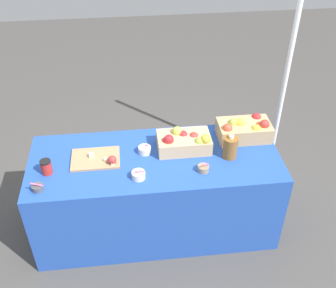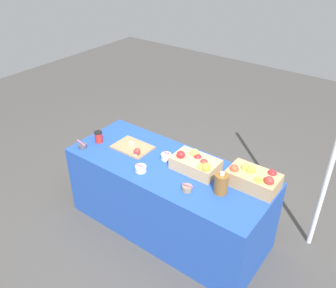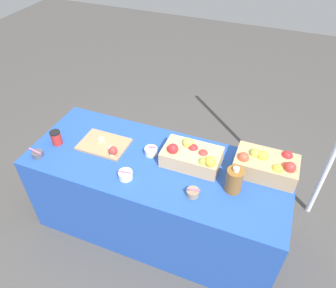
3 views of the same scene
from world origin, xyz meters
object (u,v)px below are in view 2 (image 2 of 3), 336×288
Objects in this scene: sample_bowl_mid at (141,169)px; sample_bowl_extra at (187,188)px; cutting_board_front at (133,148)px; cider_jug at (221,184)px; apple_crate_left at (254,179)px; sample_bowl_far at (83,146)px; apple_crate_middle at (195,163)px; sample_bowl_near at (166,157)px; coffee_cup at (99,137)px.

sample_bowl_mid is 1.02× the size of sample_bowl_extra.
cider_jug reaches higher than cutting_board_front.
sample_bowl_far is (-1.57, -0.43, -0.06)m from apple_crate_left.
sample_bowl_mid is at bearing 3.54° from sample_bowl_far.
apple_crate_middle is 4.15× the size of sample_bowl_mid.
apple_crate_middle is 3.79× the size of sample_bowl_near.
apple_crate_left is 0.52m from apple_crate_middle.
sample_bowl_near is at bearing -177.32° from apple_crate_middle.
cutting_board_front is 3.92× the size of sample_bowl_far.
apple_crate_left reaches higher than sample_bowl_near.
sample_bowl_far is 0.82× the size of coffee_cup.
sample_bowl_mid is (-0.87, -0.39, -0.05)m from apple_crate_left.
apple_crate_middle is at bearing 158.30° from cider_jug.
sample_bowl_mid and sample_bowl_extra have the same top height.
sample_bowl_far is at bearing -104.77° from coffee_cup.
apple_crate_left is at bearing 10.62° from apple_crate_middle.
sample_bowl_near is at bearing 23.18° from sample_bowl_far.
sample_bowl_extra is (0.11, -0.27, -0.05)m from apple_crate_middle.
cutting_board_front is at bearing -172.07° from apple_crate_left.
apple_crate_middle is 4.40× the size of sample_bowl_far.
cider_jug is at bearing 1.47° from coffee_cup.
sample_bowl_extra reaches higher than cutting_board_front.
cutting_board_front is at bearing -174.17° from apple_crate_middle.
apple_crate_left is 0.55m from sample_bowl_extra.
apple_crate_left is 3.89× the size of sample_bowl_near.
coffee_cup is (-0.65, 0.13, 0.03)m from sample_bowl_mid.
sample_bowl_near is (-0.30, -0.01, -0.04)m from apple_crate_middle.
apple_crate_middle is 1.03m from coffee_cup.
apple_crate_left reaches higher than apple_crate_middle.
sample_bowl_extra is at bearing -5.48° from coffee_cup.
sample_bowl_far is at bearing -176.46° from sample_bowl_mid.
sample_bowl_mid is 0.50× the size of cider_jug.
sample_bowl_near reaches higher than cutting_board_front.
sample_bowl_mid is 1.06× the size of sample_bowl_far.
sample_bowl_extra is at bearing 3.18° from sample_bowl_far.
apple_crate_left reaches higher than coffee_cup.
coffee_cup reaches higher than cutting_board_front.
sample_bowl_extra is at bearing -147.91° from cider_jug.
sample_bowl_extra is 1.13m from coffee_cup.
cider_jug reaches higher than coffee_cup.
sample_bowl_near is 0.65m from cider_jug.
sample_bowl_far reaches higher than cutting_board_front.
sample_bowl_extra is (1.17, 0.06, 0.00)m from sample_bowl_far.
sample_bowl_mid is at bearing -38.23° from cutting_board_front.
sample_bowl_extra is (0.41, -0.26, -0.00)m from sample_bowl_near.
sample_bowl_mid is (-0.06, -0.28, -0.00)m from sample_bowl_near.
apple_crate_left is 4.51× the size of sample_bowl_far.
sample_bowl_far is at bearing -171.55° from cider_jug.
cider_jug reaches higher than sample_bowl_mid.
coffee_cup is at bearing -170.66° from apple_crate_middle.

